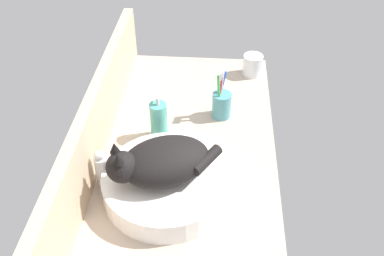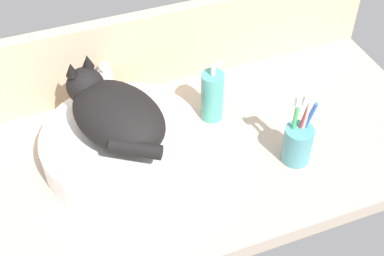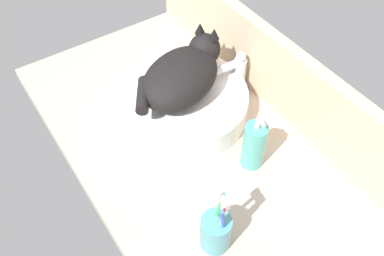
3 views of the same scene
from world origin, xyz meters
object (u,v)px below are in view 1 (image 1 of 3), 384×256
(cat, at_px, (161,162))
(toothbrush_cup, at_px, (221,103))
(faucet, at_px, (105,168))
(water_glass, at_px, (253,66))
(soap_dispenser, at_px, (159,121))
(sink_basin, at_px, (167,184))

(cat, distance_m, toothbrush_cup, 0.42)
(faucet, bearing_deg, water_glass, -35.00)
(faucet, bearing_deg, cat, -96.80)
(soap_dispenser, height_order, water_glass, soap_dispenser)
(sink_basin, xyz_separation_m, water_glass, (0.66, -0.27, 0.00))
(cat, xyz_separation_m, faucet, (0.02, 0.17, -0.06))
(cat, distance_m, soap_dispenser, 0.26)
(cat, bearing_deg, soap_dispenser, 9.34)
(cat, bearing_deg, sink_basin, -63.75)
(toothbrush_cup, bearing_deg, cat, 156.88)
(sink_basin, xyz_separation_m, cat, (-0.01, 0.01, 0.09))
(cat, relative_size, toothbrush_cup, 1.65)
(soap_dispenser, bearing_deg, sink_basin, -167.68)
(cat, height_order, water_glass, cat)
(soap_dispenser, height_order, toothbrush_cup, toothbrush_cup)
(water_glass, bearing_deg, cat, 156.85)
(cat, bearing_deg, toothbrush_cup, -23.12)
(sink_basin, relative_size, toothbrush_cup, 1.97)
(sink_basin, height_order, toothbrush_cup, toothbrush_cup)
(toothbrush_cup, distance_m, water_glass, 0.31)
(faucet, xyz_separation_m, soap_dispenser, (0.23, -0.12, -0.00))
(toothbrush_cup, relative_size, water_glass, 2.20)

